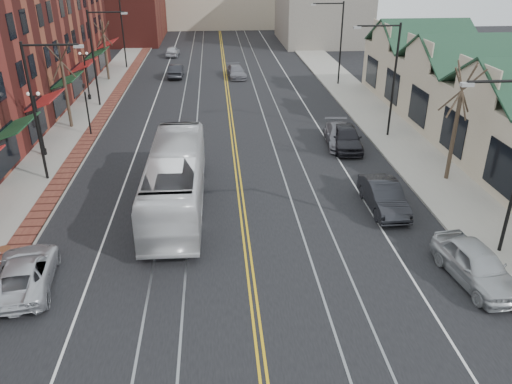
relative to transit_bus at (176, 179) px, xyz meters
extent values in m
plane|color=black|center=(3.47, -11.90, -1.63)|extent=(160.00, 160.00, 0.00)
cube|color=gray|center=(-8.53, 8.10, -1.55)|extent=(4.00, 120.00, 0.15)
cube|color=gray|center=(15.47, 8.10, -1.55)|extent=(4.00, 120.00, 0.15)
cube|color=#BAAB8F|center=(21.47, 8.10, 0.67)|extent=(8.00, 36.00, 4.60)
cube|color=#BAAB8F|center=(3.47, 73.10, 2.87)|extent=(22.00, 14.00, 9.00)
cube|color=slate|center=(18.47, 53.10, 3.87)|extent=(12.00, 16.00, 11.00)
cylinder|color=black|center=(-8.03, 4.10, 2.52)|extent=(0.16, 0.16, 8.00)
cylinder|color=black|center=(-6.53, 4.10, 6.32)|extent=(3.00, 0.12, 0.12)
cube|color=#999999|center=(-5.03, 4.10, 6.22)|extent=(0.50, 0.25, 0.15)
cylinder|color=black|center=(-8.03, 20.10, 2.52)|extent=(0.16, 0.16, 8.00)
cylinder|color=black|center=(-6.53, 20.10, 6.32)|extent=(3.00, 0.12, 0.12)
cube|color=#999999|center=(-5.03, 20.10, 6.22)|extent=(0.50, 0.25, 0.15)
cylinder|color=black|center=(-8.03, 36.10, 2.52)|extent=(0.16, 0.16, 8.00)
cylinder|color=black|center=(13.47, -5.90, 6.32)|extent=(3.00, 0.12, 0.12)
cube|color=#999999|center=(11.97, -5.90, 6.22)|extent=(0.50, 0.25, 0.15)
cylinder|color=black|center=(14.97, 10.10, 2.52)|extent=(0.16, 0.16, 8.00)
cylinder|color=black|center=(13.47, 10.10, 6.32)|extent=(3.00, 0.12, 0.12)
cube|color=#999999|center=(11.97, 10.10, 6.22)|extent=(0.50, 0.25, 0.15)
cylinder|color=black|center=(14.97, 26.10, 2.52)|extent=(0.16, 0.16, 8.00)
cylinder|color=black|center=(13.47, 26.10, 6.32)|extent=(3.00, 0.12, 0.12)
cube|color=#999999|center=(11.97, 26.10, 6.22)|extent=(0.50, 0.25, 0.15)
cylinder|color=black|center=(-9.33, 8.10, -1.28)|extent=(0.28, 0.28, 0.40)
cylinder|color=black|center=(-9.33, 8.10, 0.52)|extent=(0.14, 0.14, 4.00)
cube|color=black|center=(-9.33, 8.10, 2.52)|extent=(0.60, 0.06, 0.06)
sphere|color=white|center=(-9.63, 8.10, 2.67)|extent=(0.24, 0.24, 0.24)
sphere|color=white|center=(-9.03, 8.10, 2.67)|extent=(0.24, 0.24, 0.24)
cylinder|color=black|center=(-9.33, 22.10, -1.28)|extent=(0.28, 0.28, 0.40)
cylinder|color=black|center=(-9.33, 22.10, 0.52)|extent=(0.14, 0.14, 4.00)
cube|color=black|center=(-9.33, 22.10, 2.52)|extent=(0.60, 0.06, 0.06)
sphere|color=white|center=(-9.63, 22.10, 2.67)|extent=(0.24, 0.24, 0.24)
sphere|color=white|center=(-9.03, 22.10, 2.67)|extent=(0.24, 0.24, 0.24)
cylinder|color=#382B21|center=(-9.03, 14.10, 0.97)|extent=(0.24, 0.24, 4.90)
cylinder|color=#382B21|center=(-9.03, 14.10, 3.52)|extent=(0.58, 1.37, 2.90)
cylinder|color=#382B21|center=(-9.03, 14.10, 3.52)|extent=(1.60, 0.66, 2.78)
cylinder|color=#382B21|center=(-9.03, 14.10, 3.52)|extent=(0.53, 1.23, 2.96)
cylinder|color=#382B21|center=(-9.03, 14.10, 3.52)|extent=(1.69, 1.03, 2.64)
cylinder|color=#382B21|center=(-9.03, 14.10, 3.52)|extent=(1.78, 1.29, 2.48)
cylinder|color=#382B21|center=(-9.03, 30.10, 0.80)|extent=(0.24, 0.24, 4.55)
cylinder|color=#382B21|center=(-9.03, 30.10, 3.17)|extent=(0.55, 1.28, 2.69)
cylinder|color=#382B21|center=(-9.03, 30.10, 3.17)|extent=(1.49, 0.62, 2.58)
cylinder|color=#382B21|center=(-9.03, 30.10, 3.17)|extent=(0.50, 1.15, 2.75)
cylinder|color=#382B21|center=(-9.03, 30.10, 3.17)|extent=(1.57, 0.97, 2.45)
cylinder|color=#382B21|center=(-9.03, 30.10, 3.17)|extent=(1.66, 1.20, 2.30)
cylinder|color=#382B21|center=(15.97, 2.10, 1.15)|extent=(0.24, 0.24, 5.25)
cylinder|color=#382B21|center=(15.97, 2.10, 3.87)|extent=(0.61, 1.46, 3.10)
cylinder|color=#382B21|center=(15.97, 2.10, 3.87)|extent=(1.70, 0.70, 2.97)
cylinder|color=#382B21|center=(15.97, 2.10, 3.87)|extent=(0.56, 1.31, 3.17)
cylinder|color=#382B21|center=(15.97, 2.10, 3.87)|extent=(1.80, 1.10, 2.82)
cylinder|color=#382B21|center=(15.97, 2.10, 3.87)|extent=(1.90, 1.37, 2.65)
cylinder|color=#592D19|center=(-7.73, -3.90, -1.47)|extent=(0.60, 0.60, 0.02)
cylinder|color=black|center=(-7.13, 12.10, 0.12)|extent=(0.12, 0.12, 3.20)
imported|color=black|center=(-7.13, 12.10, 1.87)|extent=(0.18, 0.15, 0.90)
imported|color=white|center=(0.00, 0.00, 0.00)|extent=(2.84, 11.71, 3.26)
imported|color=silver|center=(-5.77, -6.70, -0.95)|extent=(2.86, 5.11, 1.35)
imported|color=#A9ACB0|center=(12.77, -7.87, -0.83)|extent=(2.48, 4.91, 1.61)
imported|color=black|center=(10.97, -1.22, -0.86)|extent=(1.63, 4.64, 1.53)
imported|color=slate|center=(10.97, 8.72, -0.94)|extent=(2.35, 4.92, 1.38)
imported|color=black|center=(11.24, 7.94, -0.82)|extent=(2.32, 4.90, 1.62)
imported|color=black|center=(-1.92, 31.02, -0.92)|extent=(1.57, 4.30, 1.41)
imported|color=slate|center=(4.62, 30.35, -0.99)|extent=(2.25, 4.57, 1.28)
imported|color=silver|center=(-3.12, 43.33, -0.96)|extent=(1.83, 4.01, 1.33)
camera|label=1|loc=(2.24, -24.31, 10.87)|focal=35.00mm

